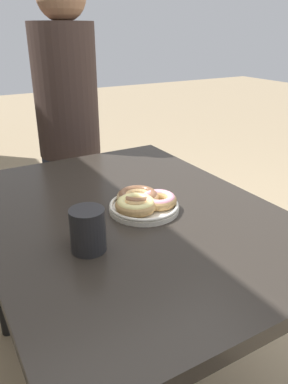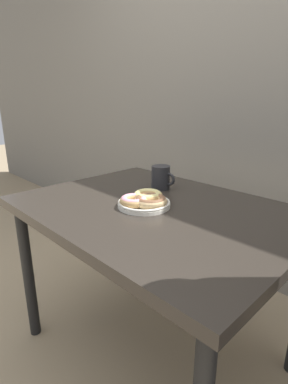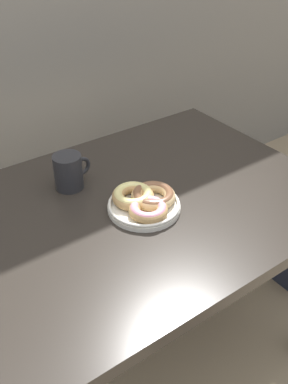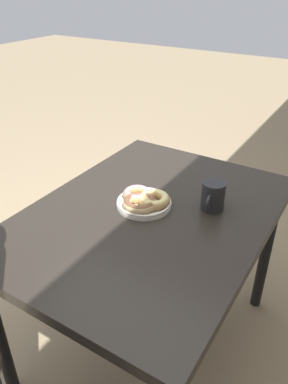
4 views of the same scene
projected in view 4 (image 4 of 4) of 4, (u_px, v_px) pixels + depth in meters
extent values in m
plane|color=#937F60|center=(107.00, 319.00, 1.85)|extent=(14.00, 14.00, 0.00)
cube|color=#28231E|center=(150.00, 216.00, 1.38)|extent=(1.10, 0.82, 0.04)
cylinder|color=black|center=(141.00, 209.00, 2.09)|extent=(0.05, 0.05, 0.68)
cylinder|color=black|center=(266.00, 252.00, 1.77)|extent=(0.05, 0.05, 0.68)
cylinder|color=silver|center=(144.00, 204.00, 1.41)|extent=(0.21, 0.21, 0.01)
torus|color=silver|center=(144.00, 201.00, 1.40)|extent=(0.21, 0.21, 0.01)
torus|color=#D6B27A|center=(140.00, 203.00, 1.37)|extent=(0.15, 0.15, 0.03)
torus|color=brown|center=(140.00, 202.00, 1.37)|extent=(0.15, 0.15, 0.03)
torus|color=tan|center=(154.00, 200.00, 1.39)|extent=(0.13, 0.13, 0.03)
torus|color=#E0D17F|center=(154.00, 198.00, 1.38)|extent=(0.12, 0.12, 0.03)
torus|color=tan|center=(137.00, 194.00, 1.42)|extent=(0.15, 0.15, 0.03)
torus|color=pink|center=(137.00, 193.00, 1.42)|extent=(0.14, 0.14, 0.03)
cylinder|color=#232326|center=(213.00, 196.00, 1.37)|extent=(0.09, 0.09, 0.11)
cylinder|color=#382114|center=(214.00, 184.00, 1.34)|extent=(0.07, 0.07, 0.00)
torus|color=#232326|center=(209.00, 202.00, 1.33)|extent=(0.06, 0.02, 0.06)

